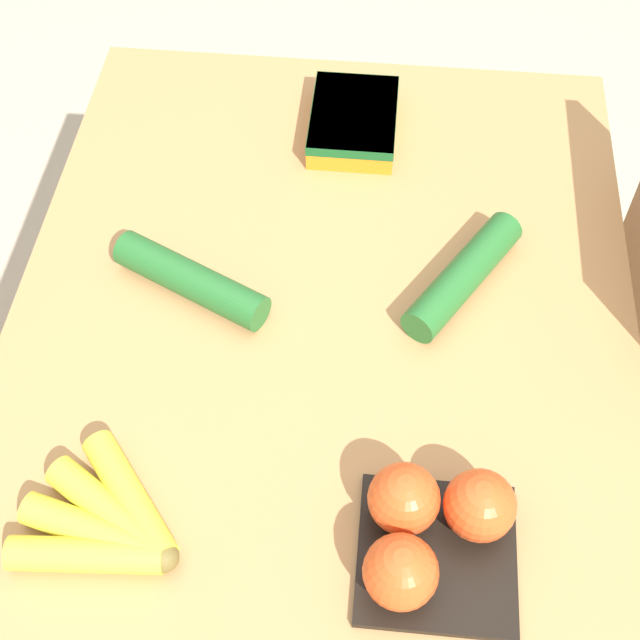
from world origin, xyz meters
TOP-DOWN VIEW (x-y plane):
  - ground_plane at (0.00, 0.00)m, footprint 12.00×12.00m
  - dining_table at (0.00, 0.00)m, footprint 1.15×0.85m
  - banana_bunch at (0.30, -0.21)m, footprint 0.18×0.19m
  - tomato_pack at (0.28, 0.15)m, footprint 0.18×0.18m
  - carrot_bag at (-0.40, 0.01)m, footprint 0.18×0.13m
  - cucumber_near at (-0.05, -0.18)m, footprint 0.14×0.23m
  - cucumber_far at (-0.10, 0.19)m, footprint 0.22×0.16m

SIDE VIEW (x-z plane):
  - ground_plane at x=0.00m, z-range 0.00..0.00m
  - dining_table at x=0.00m, z-range 0.27..1.05m
  - banana_bunch at x=0.30m, z-range 0.78..0.82m
  - cucumber_near at x=-0.05m, z-range 0.78..0.83m
  - cucumber_far at x=-0.10m, z-range 0.78..0.83m
  - carrot_bag at x=-0.40m, z-range 0.78..0.83m
  - tomato_pack at x=0.28m, z-range 0.78..0.87m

